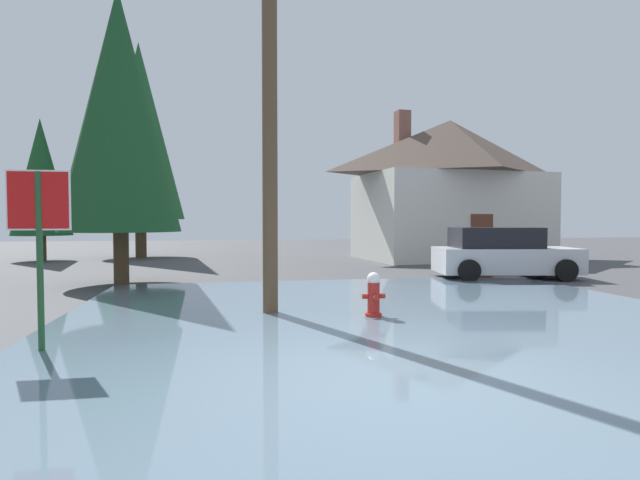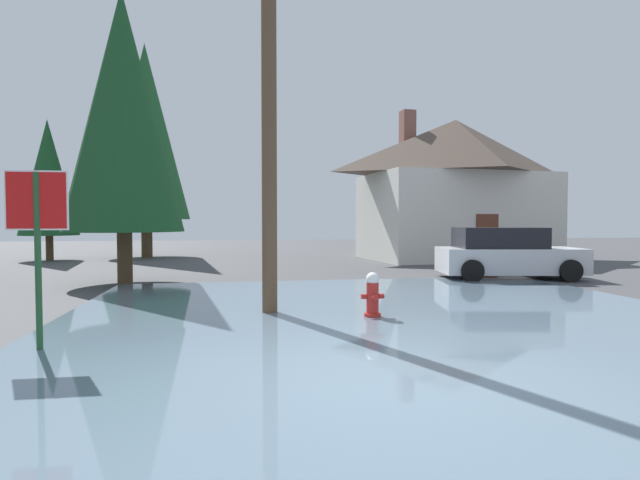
{
  "view_description": "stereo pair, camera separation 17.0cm",
  "coord_description": "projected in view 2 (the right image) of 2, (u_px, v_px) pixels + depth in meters",
  "views": [
    {
      "loc": [
        -1.73,
        -5.26,
        1.74
      ],
      "look_at": [
        0.11,
        4.59,
        1.35
      ],
      "focal_mm": 28.22,
      "sensor_mm": 36.0,
      "label": 1
    },
    {
      "loc": [
        -1.56,
        -5.29,
        1.74
      ],
      "look_at": [
        0.11,
        4.59,
        1.35
      ],
      "focal_mm": 28.22,
      "sensor_mm": 36.0,
      "label": 2
    }
  ],
  "objects": [
    {
      "name": "ground_plane",
      "position": [
        379.0,
        382.0,
        5.54
      ],
      "size": [
        80.0,
        80.0,
        0.1
      ],
      "primitive_type": "cube",
      "color": "#424244"
    },
    {
      "name": "flood_puddle",
      "position": [
        400.0,
        321.0,
        8.54
      ],
      "size": [
        11.65,
        11.84,
        0.04
      ],
      "primitive_type": "cube",
      "color": "slate",
      "rests_on": "ground"
    },
    {
      "name": "lane_stop_bar",
      "position": [
        480.0,
        413.0,
        4.52
      ],
      "size": [
        3.77,
        0.62,
        0.01
      ],
      "primitive_type": "cube",
      "rotation": [
        0.0,
        0.0,
        -0.08
      ],
      "color": "silver",
      "rests_on": "ground"
    },
    {
      "name": "stop_sign_near",
      "position": [
        37.0,
        222.0,
        6.56
      ],
      "size": [
        0.78,
        0.08,
        2.39
      ],
      "color": "#1E4C28",
      "rests_on": "ground"
    },
    {
      "name": "fire_hydrant",
      "position": [
        373.0,
        296.0,
        8.88
      ],
      "size": [
        0.41,
        0.35,
        0.82
      ],
      "color": "#AD231E",
      "rests_on": "ground"
    },
    {
      "name": "utility_pole",
      "position": [
        269.0,
        75.0,
        9.14
      ],
      "size": [
        1.6,
        0.28,
        8.43
      ],
      "color": "brown",
      "rests_on": "ground"
    },
    {
      "name": "house",
      "position": [
        455.0,
        187.0,
        22.74
      ],
      "size": [
        8.83,
        6.23,
        6.77
      ],
      "color": "beige",
      "rests_on": "ground"
    },
    {
      "name": "parked_car",
      "position": [
        506.0,
        254.0,
        15.03
      ],
      "size": [
        4.31,
        2.55,
        1.53
      ],
      "color": "silver",
      "rests_on": "ground"
    },
    {
      "name": "pine_tree_mid_left",
      "position": [
        48.0,
        178.0,
        21.7
      ],
      "size": [
        2.44,
        2.44,
        6.11
      ],
      "color": "#4C3823",
      "rests_on": "ground"
    },
    {
      "name": "pine_tree_short_left",
      "position": [
        145.0,
        132.0,
        23.52
      ],
      "size": [
        4.0,
        4.0,
        10.0
      ],
      "color": "#4C3823",
      "rests_on": "ground"
    },
    {
      "name": "pine_tree_far_center",
      "position": [
        123.0,
        111.0,
        13.61
      ],
      "size": [
        3.19,
        3.19,
        7.98
      ],
      "color": "#4C3823",
      "rests_on": "ground"
    }
  ]
}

